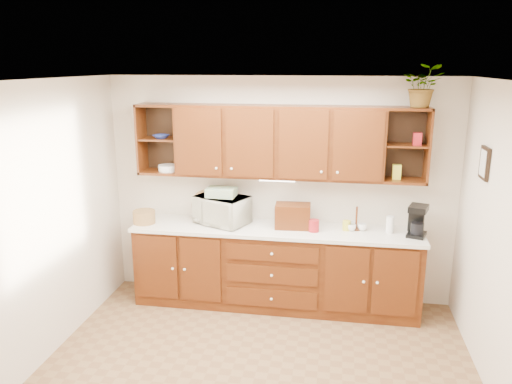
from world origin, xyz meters
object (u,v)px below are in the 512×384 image
(microwave, at_px, (222,210))
(potted_plant, at_px, (423,86))
(coffee_maker, at_px, (417,221))
(bread_box, at_px, (293,216))

(microwave, xyz_separation_m, potted_plant, (2.12, 0.05, 1.41))
(coffee_maker, bearing_deg, microwave, -163.61)
(microwave, bearing_deg, bread_box, 22.04)
(potted_plant, bearing_deg, bread_box, -176.99)
(coffee_maker, bearing_deg, bread_box, -163.89)
(coffee_maker, xyz_separation_m, potted_plant, (-0.04, 0.11, 1.41))
(bread_box, height_order, coffee_maker, coffee_maker)
(coffee_maker, bearing_deg, potted_plant, 125.49)
(bread_box, xyz_separation_m, potted_plant, (1.30, 0.07, 1.43))
(microwave, height_order, bread_box, microwave)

